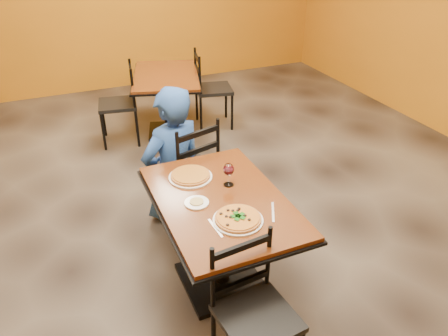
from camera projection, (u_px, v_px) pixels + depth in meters
name	position (u px, v px, depth m)	size (l,w,h in m)	color
floor	(198.00, 241.00, 3.60)	(7.00, 8.00, 0.01)	black
table_main	(221.00, 222.00, 2.92)	(0.83, 1.23, 0.75)	#63370F
table_second	(167.00, 90.00, 5.11)	(1.06, 1.31, 0.75)	#63370F
chair_main_near	(257.00, 319.00, 2.37)	(0.40, 0.40, 0.88)	black
chair_main_far	(186.00, 169.00, 3.68)	(0.43, 0.43, 0.96)	black
chair_second_left	(118.00, 105.00, 4.95)	(0.42, 0.42, 0.93)	black
chair_second_right	(214.00, 89.00, 5.35)	(0.43, 0.43, 0.95)	black
diner	(172.00, 154.00, 3.66)	(0.60, 0.40, 1.20)	navy
plate_main	(238.00, 220.00, 2.62)	(0.31, 0.31, 0.01)	white
pizza_main	(238.00, 218.00, 2.61)	(0.28, 0.28, 0.02)	#9B2A0B
plate_far	(191.00, 177.00, 3.05)	(0.31, 0.31, 0.01)	white
pizza_far	(190.00, 175.00, 3.04)	(0.28, 0.28, 0.02)	gold
side_plate	(197.00, 203.00, 2.77)	(0.16, 0.16, 0.01)	white
dip	(197.00, 202.00, 2.77)	(0.09, 0.09, 0.01)	tan
wine_glass	(229.00, 174.00, 2.92)	(0.08, 0.08, 0.18)	white
fork	(215.00, 228.00, 2.56)	(0.01, 0.19, 0.00)	silver
knife	(273.00, 212.00, 2.69)	(0.01, 0.21, 0.00)	silver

